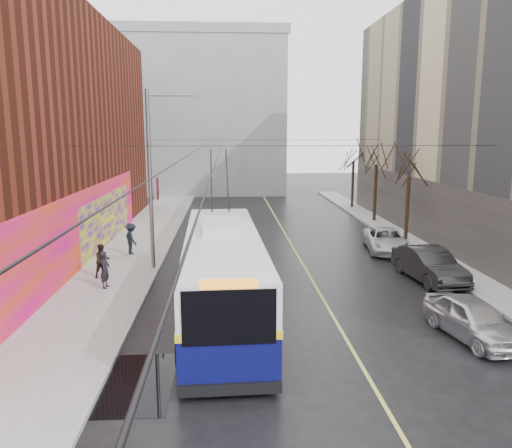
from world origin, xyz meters
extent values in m
plane|color=black|center=(0.00, 0.00, 0.00)|extent=(140.00, 140.00, 0.00)
cube|color=gray|center=(-8.00, 12.00, 0.07)|extent=(4.00, 60.00, 0.15)
cube|color=gray|center=(9.00, 12.00, 0.07)|extent=(2.00, 60.00, 0.15)
cube|color=#BFB74C|center=(1.50, 14.00, 0.00)|extent=(0.12, 50.00, 0.01)
cube|color=#F50593|center=(-9.96, 10.00, 2.00)|extent=(0.08, 28.00, 4.00)
cube|color=#52059D|center=(-9.92, 16.00, 1.60)|extent=(0.06, 12.00, 3.20)
cube|color=#4C4742|center=(9.97, 14.00, 2.00)|extent=(0.06, 36.00, 4.00)
cube|color=gray|center=(-6.00, 45.00, 9.00)|extent=(20.00, 12.00, 18.00)
cube|color=gray|center=(-6.00, 39.10, 17.50)|extent=(20.50, 0.40, 1.00)
cylinder|color=slate|center=(-6.30, 10.00, 4.50)|extent=(0.20, 0.20, 9.00)
cube|color=#5D0D17|center=(-5.95, 10.00, 4.20)|extent=(0.04, 0.60, 1.10)
cylinder|color=slate|center=(-5.10, 10.00, 8.70)|extent=(2.40, 0.10, 0.10)
cube|color=slate|center=(-4.00, 10.00, 8.60)|extent=(0.50, 0.22, 0.12)
cylinder|color=black|center=(-3.80, 15.00, 6.20)|extent=(0.02, 60.00, 0.02)
cylinder|color=black|center=(-2.80, 15.00, 6.20)|extent=(0.02, 60.00, 0.02)
cylinder|color=black|center=(0.00, 6.00, 6.40)|extent=(18.00, 0.02, 0.02)
cylinder|color=black|center=(0.00, 22.00, 6.40)|extent=(18.00, 0.02, 0.02)
cylinder|color=black|center=(9.00, 16.00, 2.10)|extent=(0.24, 0.24, 4.20)
cylinder|color=black|center=(9.00, 23.00, 2.24)|extent=(0.24, 0.24, 4.48)
cylinder|color=black|center=(9.00, 30.00, 2.18)|extent=(0.24, 0.24, 4.37)
cube|color=black|center=(-5.22, -1.71, 0.00)|extent=(2.25, 3.64, 0.01)
ellipsoid|color=slate|center=(-2.43, 8.18, 7.45)|extent=(0.44, 0.20, 0.12)
ellipsoid|color=slate|center=(-1.76, 11.01, 8.50)|extent=(0.44, 0.20, 0.12)
ellipsoid|color=slate|center=(-4.42, 11.90, 6.92)|extent=(0.44, 0.20, 0.12)
cube|color=#090A47|center=(-2.70, 3.50, 1.00)|extent=(3.16, 12.74, 1.58)
cube|color=silver|center=(-2.70, 3.50, 2.48)|extent=(3.16, 12.74, 1.37)
cube|color=yellow|center=(-2.70, 3.50, 1.79)|extent=(3.20, 12.78, 0.23)
cube|color=black|center=(-2.50, -2.84, 2.32)|extent=(2.43, 0.12, 1.48)
cube|color=black|center=(-2.91, 9.84, 2.32)|extent=(2.43, 0.12, 1.27)
cube|color=black|center=(-4.10, 3.45, 2.37)|extent=(0.42, 11.60, 1.05)
cube|color=black|center=(-1.31, 3.55, 2.37)|extent=(0.42, 11.60, 1.05)
cube|color=silver|center=(-2.74, 4.55, 3.32)|extent=(1.58, 3.21, 0.32)
cube|color=black|center=(-2.49, -2.88, 0.37)|extent=(2.75, 0.22, 0.32)
cylinder|color=black|center=(-3.94, -0.76, 0.53)|extent=(0.35, 1.06, 1.05)
cylinder|color=black|center=(-1.20, -0.67, 0.53)|extent=(0.35, 1.06, 1.05)
cylinder|color=black|center=(-4.21, 7.67, 0.53)|extent=(0.35, 1.06, 1.05)
cylinder|color=black|center=(-1.47, 7.76, 0.53)|extent=(0.35, 1.06, 1.05)
cylinder|color=black|center=(-3.23, 8.23, 4.85)|extent=(0.18, 3.67, 2.59)
cylinder|color=black|center=(-2.49, 8.26, 4.85)|extent=(0.18, 3.67, 2.59)
imported|color=silver|center=(5.80, 0.76, 0.70)|extent=(2.34, 4.34, 1.40)
imported|color=#252527|center=(7.00, 7.39, 0.79)|extent=(2.20, 4.94, 1.58)
imported|color=silver|center=(6.86, 13.40, 0.67)|extent=(2.83, 5.08, 1.34)
imported|color=#A6A5AA|center=(-2.32, 20.79, 0.67)|extent=(1.75, 3.98, 1.33)
imported|color=black|center=(-7.94, 6.77, 0.98)|extent=(0.47, 0.65, 1.66)
imported|color=black|center=(-8.46, 8.42, 0.95)|extent=(0.99, 0.97, 1.61)
imported|color=black|center=(-7.94, 12.96, 1.04)|extent=(1.18, 1.32, 1.78)
camera|label=1|loc=(-2.52, -14.89, 6.98)|focal=35.00mm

